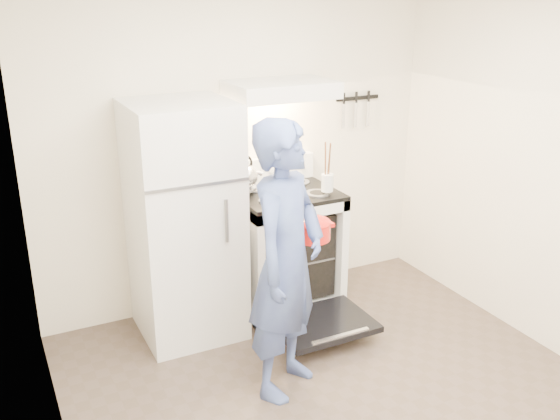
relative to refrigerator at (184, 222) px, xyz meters
The scene contains 15 objects.
floor 1.78m from the refrigerator, 68.20° to the right, with size 3.60×3.60×0.00m, color #4C3E36.
back_wall 0.79m from the refrigerator, 31.11° to the left, with size 3.20×0.02×2.50m, color beige.
refrigerator is the anchor object (origin of this frame).
stove_body 0.90m from the refrigerator, ahead, with size 0.76×0.65×0.92m, color silver.
cooktop 0.81m from the refrigerator, ahead, with size 0.76×0.65×0.03m, color black.
backsplash 0.89m from the refrigerator, 20.94° to the left, with size 0.76×0.07×0.20m, color silver.
oven_door 1.23m from the refrigerator, 35.13° to the right, with size 0.70×0.54×0.04m, color black.
oven_rack 0.91m from the refrigerator, ahead, with size 0.60×0.52×0.01m, color slate.
range_hood 1.19m from the refrigerator, ahead, with size 0.76×0.50×0.12m, color silver.
knife_strip 1.81m from the refrigerator, 11.61° to the left, with size 0.40×0.02×0.03m, color black.
pizza_stone 0.92m from the refrigerator, ahead, with size 0.35×0.35×0.02m, color #8B6A52.
tea_kettle 0.58m from the refrigerator, 11.75° to the left, with size 0.25×0.20×0.30m, color silver, non-canonical shape.
utensil_jar 1.09m from the refrigerator, ahead, with size 0.09×0.09×0.13m, color silver.
person 1.00m from the refrigerator, 70.99° to the right, with size 0.63×0.41×1.73m, color navy.
dutch_oven 0.95m from the refrigerator, 47.69° to the right, with size 0.32×0.25×0.22m, color red, non-canonical shape.
Camera 1 is at (-1.80, -2.52, 2.42)m, focal length 40.00 mm.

